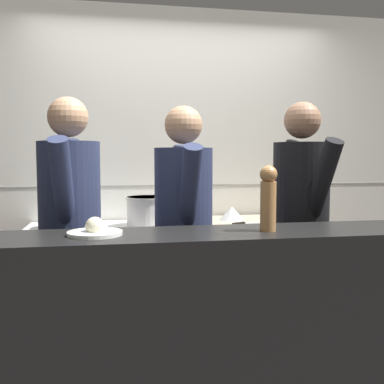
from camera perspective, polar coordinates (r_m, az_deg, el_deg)
wall_back_tiled at (r=3.76m, az=-1.52°, el=3.16°), size 8.00×0.06×2.60m
oven_range at (r=3.45m, az=-10.62°, el=-11.56°), size 1.18×0.71×0.87m
prep_counter at (r=3.61m, az=7.50°, el=-10.68°), size 0.94×0.65×0.90m
pass_counter at (r=2.32m, az=2.14°, el=-17.77°), size 2.68×0.45×1.03m
stock_pot at (r=3.36m, az=-15.62°, el=-2.88°), size 0.32×0.32×0.17m
sauce_pot at (r=3.33m, az=-5.61°, el=-2.38°), size 0.33×0.33×0.22m
mixing_bowl_steel at (r=3.52m, az=5.09°, el=-2.71°), size 0.20×0.20×0.11m
chefs_knife at (r=3.33m, az=7.02°, el=-3.93°), size 0.32×0.19×0.02m
plated_dish_main at (r=2.14m, az=-12.23°, el=-4.81°), size 0.26×0.26×0.09m
pepper_mill at (r=2.22m, az=9.66°, el=-0.60°), size 0.09×0.09×0.32m
chef_head_cook at (r=2.69m, az=-15.19°, el=-4.81°), size 0.38×0.76×1.73m
chef_sous at (r=2.68m, az=-1.09°, el=-5.19°), size 0.34×0.73×1.69m
chef_line at (r=2.93m, az=13.59°, el=-4.00°), size 0.40×0.76×1.73m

